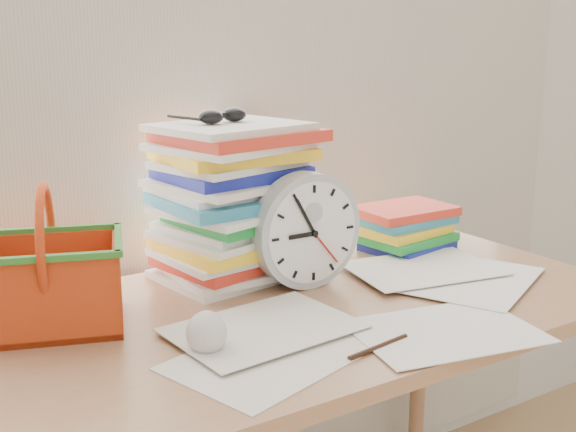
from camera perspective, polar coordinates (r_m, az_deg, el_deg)
curtain at (r=1.65m, az=-7.65°, el=15.24°), size 2.40×0.01×2.50m
desk at (r=1.44m, az=-0.27°, el=-9.99°), size 1.40×0.70×0.75m
paper_stack at (r=1.56m, az=-4.07°, el=1.23°), size 0.37×0.32×0.34m
clock at (r=1.49m, az=1.45°, el=-1.13°), size 0.24×0.05×0.24m
sunglasses at (r=1.51m, az=-5.17°, el=7.89°), size 0.16×0.15×0.03m
book_stack at (r=1.79m, az=8.97°, el=-0.96°), size 0.28×0.22×0.11m
basket at (r=1.35m, az=-18.45°, el=-3.19°), size 0.31×0.27×0.26m
crumpled_ball at (r=1.21m, az=-6.49°, el=-9.11°), size 0.07×0.07×0.07m
pen at (r=1.24m, az=7.17°, el=-10.23°), size 0.14×0.03×0.01m
scattered_papers at (r=1.41m, az=-0.28°, el=-6.98°), size 1.26×0.42×0.02m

